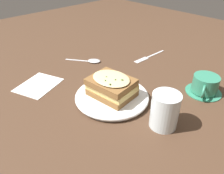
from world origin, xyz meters
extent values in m
plane|color=#473021|center=(0.00, 0.00, 0.00)|extent=(2.40, 2.40, 0.00)
cylinder|color=white|center=(0.01, -0.01, 0.01)|extent=(0.23, 0.23, 0.02)
torus|color=white|center=(0.01, -0.01, 0.01)|extent=(0.24, 0.24, 0.01)
cube|color=brown|center=(0.01, -0.01, 0.03)|extent=(0.12, 0.15, 0.02)
cube|color=#E0C16B|center=(0.01, -0.01, 0.05)|extent=(0.12, 0.15, 0.02)
cube|color=brown|center=(0.01, -0.01, 0.07)|extent=(0.12, 0.15, 0.02)
ellipsoid|color=beige|center=(0.01, -0.01, 0.08)|extent=(0.11, 0.14, 0.01)
cube|color=#2D6028|center=(0.00, 0.00, 0.09)|extent=(0.00, 0.01, 0.00)
cube|color=#2D6028|center=(0.01, -0.03, 0.09)|extent=(0.01, 0.01, 0.00)
cube|color=#2D6028|center=(0.02, -0.05, 0.09)|extent=(0.01, 0.01, 0.00)
cube|color=#2D6028|center=(-0.02, -0.01, 0.09)|extent=(0.01, 0.01, 0.00)
cube|color=#2D6028|center=(-0.02, -0.04, 0.09)|extent=(0.01, 0.01, 0.00)
cylinder|color=#338466|center=(0.27, -0.20, 0.00)|extent=(0.12, 0.12, 0.01)
cylinder|color=#338466|center=(0.27, -0.20, 0.03)|extent=(0.09, 0.09, 0.06)
cylinder|color=#381E0F|center=(0.27, -0.20, 0.06)|extent=(0.07, 0.07, 0.00)
torus|color=#338466|center=(0.22, -0.22, 0.03)|extent=(0.04, 0.02, 0.04)
cylinder|color=silver|center=(0.03, -0.20, 0.05)|extent=(0.08, 0.08, 0.10)
cube|color=silver|center=(0.41, 0.11, 0.00)|extent=(0.12, 0.01, 0.00)
cube|color=silver|center=(0.31, 0.11, 0.00)|extent=(0.07, 0.02, 0.00)
cube|color=#333335|center=(0.30, 0.11, 0.00)|extent=(0.04, 0.00, 0.00)
cube|color=#333335|center=(0.30, 0.11, 0.00)|extent=(0.04, 0.00, 0.00)
cube|color=#333335|center=(0.30, 0.12, 0.00)|extent=(0.04, 0.00, 0.00)
cube|color=silver|center=(0.10, 0.31, 0.00)|extent=(0.07, 0.09, 0.00)
ellipsoid|color=silver|center=(0.15, 0.24, 0.01)|extent=(0.06, 0.07, 0.01)
cube|color=white|center=(-0.12, 0.24, 0.00)|extent=(0.18, 0.17, 0.00)
camera|label=1|loc=(-0.39, -0.43, 0.43)|focal=35.00mm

